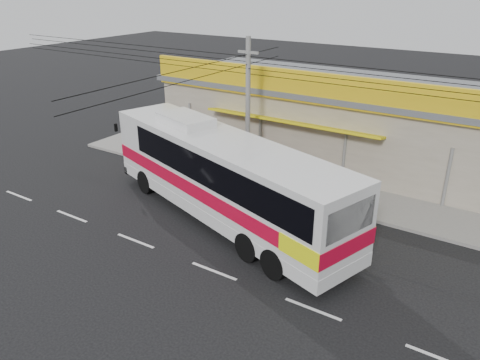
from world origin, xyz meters
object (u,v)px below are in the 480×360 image
object	(u,v)px
coach_bus	(227,175)
motorbike_dark	(149,139)
motorbike_red	(236,153)
utility_pole	(248,64)

from	to	relation	value
coach_bus	motorbike_dark	xyz separation A→B (m)	(-9.56, 5.31, -1.63)
coach_bus	motorbike_red	world-z (taller)	coach_bus
motorbike_red	utility_pole	xyz separation A→B (m)	(2.02, -1.95, 5.53)
motorbike_red	motorbike_dark	xyz separation A→B (m)	(-5.95, -0.88, -0.01)
coach_bus	motorbike_dark	size ratio (longest dim) A/B	8.68
coach_bus	utility_pole	world-z (taller)	utility_pole
motorbike_dark	utility_pole	bearing A→B (deg)	-91.24
coach_bus	motorbike_red	size ratio (longest dim) A/B	7.36
motorbike_red	utility_pole	distance (m)	6.20
motorbike_red	utility_pole	world-z (taller)	utility_pole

